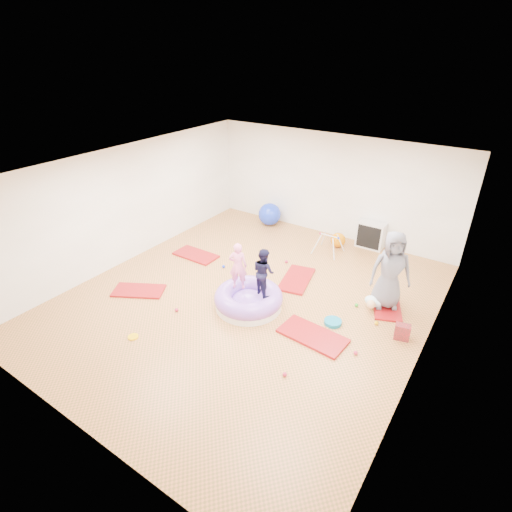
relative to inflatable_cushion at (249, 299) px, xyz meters
The scene contains 19 objects.
room 1.26m from the inflatable_cushion, 126.36° to the left, with size 7.01×8.01×2.81m.
gym_mat_front_left 2.50m from the inflatable_cushion, 159.08° to the right, with size 1.09×0.55×0.05m, color #A4091C.
gym_mat_mid_left 2.62m from the inflatable_cushion, 155.89° to the left, with size 1.13×0.57×0.05m, color #A4091C.
gym_mat_center_back 1.51m from the inflatable_cushion, 77.13° to the left, with size 1.19×0.59×0.05m, color #A4091C.
gym_mat_right 1.56m from the inflatable_cushion, ahead, with size 1.25×0.63×0.05m, color #A4091C.
gym_mat_rear_right 2.88m from the inflatable_cushion, 33.66° to the left, with size 1.06×0.53×0.04m, color #A4091C.
inflatable_cushion is the anchor object (origin of this frame).
child_pink 0.79m from the inflatable_cushion, behind, with size 0.37×0.24×1.02m, color pink.
child_navy 0.80m from the inflatable_cushion, 24.98° to the left, with size 0.49×0.38×1.00m, color black.
adult_caregiver 2.90m from the inflatable_cushion, 33.79° to the left, with size 0.80×0.52×1.65m, color slate.
infant 2.55m from the inflatable_cushion, 32.19° to the left, with size 0.38×0.38×0.22m.
ball_pit_balls 0.68m from the inflatable_cushion, 61.72° to the left, with size 3.91×3.40×0.08m.
exercise_ball_blue 4.25m from the inflatable_cushion, 116.24° to the left, with size 0.66×0.66×0.66m, color #1734DB.
exercise_ball_orange 3.61m from the inflatable_cushion, 83.30° to the left, with size 0.39×0.39×0.39m, color orange.
infant_play_gym 3.11m from the inflatable_cushion, 83.32° to the left, with size 0.67×0.64×0.52m.
cube_shelf 4.18m from the inflatable_cushion, 74.26° to the left, with size 0.71×0.35×0.71m.
balance_disc 1.76m from the inflatable_cushion, 14.43° to the left, with size 0.34×0.34×0.08m, color #0C77A0.
backpack 3.02m from the inflatable_cushion, 13.92° to the left, with size 0.27×0.17×0.31m, color red.
yellow_toy 2.36m from the inflatable_cushion, 121.18° to the right, with size 0.19×0.19×0.03m, color #FFC400.
Camera 1 is at (4.08, -5.80, 4.85)m, focal length 28.00 mm.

